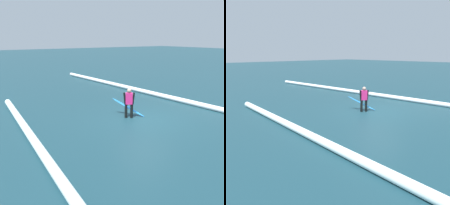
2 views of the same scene
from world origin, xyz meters
The scene contains 5 objects.
ground_plane centered at (0.00, 0.00, 0.00)m, with size 148.96×148.96×0.00m, color #183A45.
surfer centered at (0.62, 0.55, 0.83)m, with size 0.35×0.53×1.48m.
surfboard centered at (0.99, 0.31, 0.41)m, with size 1.52×1.22×0.87m.
wave_crest_foreground centered at (2.37, -3.87, 0.15)m, with size 0.29×0.29×25.89m, color white.
wave_crest_midground centered at (-0.82, 5.54, 0.16)m, with size 0.32×0.32×14.96m, color white.
Camera 2 is at (-7.89, 10.76, 3.43)m, focal length 36.93 mm.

